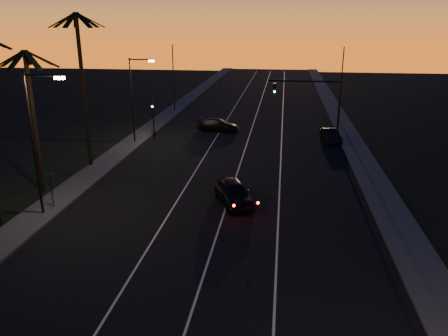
# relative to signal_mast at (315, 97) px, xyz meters

# --- Properties ---
(road) EXTENTS (20.00, 170.00, 0.01)m
(road) POSITION_rel_signal_mast_xyz_m (-7.14, -9.99, -4.78)
(road) COLOR black
(road) RESTS_ON ground
(sidewalk_left) EXTENTS (2.40, 170.00, 0.16)m
(sidewalk_left) POSITION_rel_signal_mast_xyz_m (-18.34, -9.99, -4.70)
(sidewalk_left) COLOR #3B3B38
(sidewalk_left) RESTS_ON ground
(sidewalk_right) EXTENTS (2.40, 170.00, 0.16)m
(sidewalk_right) POSITION_rel_signal_mast_xyz_m (4.06, -9.99, -4.70)
(sidewalk_right) COLOR #3B3B38
(sidewalk_right) RESTS_ON ground
(lane_stripe_left) EXTENTS (0.12, 160.00, 0.01)m
(lane_stripe_left) POSITION_rel_signal_mast_xyz_m (-10.14, -9.99, -4.76)
(lane_stripe_left) COLOR silver
(lane_stripe_left) RESTS_ON road
(lane_stripe_mid) EXTENTS (0.12, 160.00, 0.01)m
(lane_stripe_mid) POSITION_rel_signal_mast_xyz_m (-6.64, -9.99, -4.76)
(lane_stripe_mid) COLOR silver
(lane_stripe_mid) RESTS_ON road
(lane_stripe_right) EXTENTS (0.12, 160.00, 0.01)m
(lane_stripe_right) POSITION_rel_signal_mast_xyz_m (-3.14, -9.99, -4.76)
(lane_stripe_right) COLOR silver
(lane_stripe_right) RESTS_ON road
(palm_mid) EXTENTS (4.25, 4.16, 10.03)m
(palm_mid) POSITION_rel_signal_mast_xyz_m (-20.34, -15.99, 1.47)
(palm_mid) COLOR black
(palm_mid) RESTS_ON ground
(palm_far) EXTENTS (4.25, 4.16, 12.53)m
(palm_far) POSITION_rel_signal_mast_xyz_m (-19.34, -9.99, 2.83)
(palm_far) COLOR black
(palm_far) RESTS_ON ground
(streetlight_left_near) EXTENTS (2.55, 0.26, 9.00)m
(streetlight_left_near) POSITION_rel_signal_mast_xyz_m (-17.84, -19.99, 0.54)
(streetlight_left_near) COLOR black
(streetlight_left_near) RESTS_ON ground
(streetlight_left_far) EXTENTS (2.55, 0.26, 8.50)m
(streetlight_left_far) POSITION_rel_signal_mast_xyz_m (-17.82, -1.99, 0.28)
(streetlight_left_far) COLOR black
(streetlight_left_far) RESTS_ON ground
(street_sign) EXTENTS (0.70, 0.06, 2.60)m
(street_sign) POSITION_rel_signal_mast_xyz_m (-17.94, -18.99, -3.13)
(street_sign) COLOR black
(street_sign) RESTS_ON ground
(signal_mast) EXTENTS (7.10, 0.41, 7.00)m
(signal_mast) POSITION_rel_signal_mast_xyz_m (0.00, 0.00, 0.00)
(signal_mast) COLOR black
(signal_mast) RESTS_ON ground
(signal_post) EXTENTS (0.28, 0.37, 4.20)m
(signal_post) POSITION_rel_signal_mast_xyz_m (-16.64, -0.01, -1.89)
(signal_post) COLOR black
(signal_post) RESTS_ON ground
(far_pole_left) EXTENTS (0.14, 0.14, 9.00)m
(far_pole_left) POSITION_rel_signal_mast_xyz_m (-18.14, 15.01, -0.28)
(far_pole_left) COLOR black
(far_pole_left) RESTS_ON ground
(far_pole_right) EXTENTS (0.14, 0.14, 9.00)m
(far_pole_right) POSITION_rel_signal_mast_xyz_m (3.86, 12.01, -0.28)
(far_pole_right) COLOR black
(far_pole_right) RESTS_ON ground
(lead_car) EXTENTS (3.66, 5.42, 1.57)m
(lead_car) POSITION_rel_signal_mast_xyz_m (-6.24, -16.45, -3.98)
(lead_car) COLOR black
(lead_car) RESTS_ON road
(right_car) EXTENTS (2.05, 4.22, 1.33)m
(right_car) POSITION_rel_signal_mast_xyz_m (1.86, 0.96, -4.10)
(right_car) COLOR black
(right_car) RESTS_ON road
(cross_car) EXTENTS (5.04, 2.73, 1.39)m
(cross_car) POSITION_rel_signal_mast_xyz_m (-10.38, 4.11, -4.08)
(cross_car) COLOR black
(cross_car) RESTS_ON road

